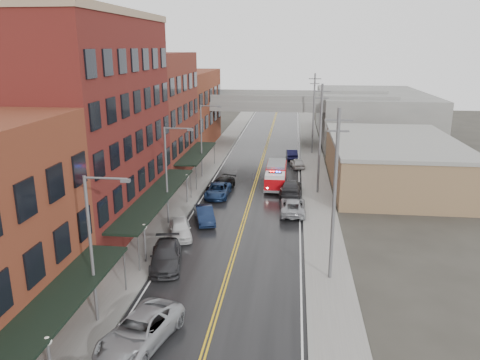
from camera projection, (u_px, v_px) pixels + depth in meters
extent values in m
cube|color=black|center=(249.00, 206.00, 47.92)|extent=(11.00, 160.00, 0.02)
cube|color=slate|center=(179.00, 202.00, 48.71)|extent=(3.00, 160.00, 0.15)
cube|color=slate|center=(321.00, 208.00, 47.09)|extent=(3.00, 160.00, 0.15)
cube|color=gray|center=(194.00, 203.00, 48.53)|extent=(0.30, 160.00, 0.15)
cube|color=gray|center=(304.00, 207.00, 47.27)|extent=(0.30, 160.00, 0.15)
cube|color=#5C1A18|center=(88.00, 127.00, 40.24)|extent=(9.00, 20.00, 18.00)
cube|color=maroon|center=(150.00, 116.00, 57.37)|extent=(9.00, 15.00, 15.00)
cube|color=brown|center=(183.00, 110.00, 74.49)|extent=(9.00, 20.00, 12.00)
cube|color=#866448|center=(392.00, 163.00, 55.01)|extent=(14.00, 22.00, 5.00)
cube|color=slate|center=(371.00, 115.00, 83.02)|extent=(18.00, 30.00, 8.00)
cube|color=black|center=(46.00, 314.00, 23.10)|extent=(2.60, 16.00, 0.18)
cylinder|color=slate|center=(125.00, 272.00, 30.64)|extent=(0.10, 0.10, 3.00)
cube|color=black|center=(156.00, 196.00, 41.25)|extent=(2.60, 18.00, 0.18)
cylinder|color=slate|center=(139.00, 254.00, 33.32)|extent=(0.10, 0.10, 3.00)
cylinder|color=slate|center=(191.00, 185.00, 49.74)|extent=(0.10, 0.10, 3.00)
cube|color=black|center=(197.00, 153.00, 57.96)|extent=(2.60, 13.00, 0.18)
cylinder|color=slate|center=(196.00, 178.00, 52.42)|extent=(0.10, 0.10, 3.00)
cylinder|color=slate|center=(214.00, 154.00, 64.07)|extent=(0.10, 0.10, 3.00)
sphere|color=silver|center=(47.00, 341.00, 21.10)|extent=(0.44, 0.44, 0.44)
cylinder|color=#59595B|center=(145.00, 246.00, 34.88)|extent=(0.14, 0.14, 2.80)
sphere|color=silver|center=(144.00, 227.00, 34.47)|extent=(0.44, 0.44, 0.44)
cylinder|color=#59595B|center=(187.00, 190.00, 48.25)|extent=(0.14, 0.14, 2.80)
sphere|color=silver|center=(187.00, 177.00, 47.84)|extent=(0.44, 0.44, 0.44)
cylinder|color=#59595B|center=(91.00, 252.00, 26.43)|extent=(0.18, 0.18, 9.00)
cylinder|color=#59595B|center=(106.00, 178.00, 25.09)|extent=(2.40, 0.12, 0.12)
cube|color=#59595B|center=(125.00, 181.00, 24.99)|extent=(0.50, 0.22, 0.18)
cylinder|color=#59595B|center=(166.00, 177.00, 41.71)|extent=(0.18, 0.18, 9.00)
cylinder|color=#59595B|center=(178.00, 128.00, 40.37)|extent=(2.40, 0.12, 0.12)
cube|color=#59595B|center=(190.00, 130.00, 40.27)|extent=(0.50, 0.22, 0.18)
cylinder|color=#59595B|center=(201.00, 142.00, 56.99)|extent=(0.18, 0.18, 9.00)
cylinder|color=#59595B|center=(210.00, 106.00, 55.65)|extent=(2.40, 0.12, 0.12)
cube|color=#59595B|center=(220.00, 107.00, 55.55)|extent=(0.50, 0.22, 0.18)
cylinder|color=#59595B|center=(334.00, 198.00, 31.15)|extent=(0.24, 0.24, 12.00)
cube|color=#59595B|center=(339.00, 120.00, 29.72)|extent=(1.80, 0.12, 0.12)
cube|color=#59595B|center=(338.00, 131.00, 29.91)|extent=(1.40, 0.12, 0.12)
cylinder|color=#59595B|center=(320.00, 140.00, 50.25)|extent=(0.24, 0.24, 12.00)
cube|color=#59595B|center=(322.00, 91.00, 48.82)|extent=(1.80, 0.12, 0.12)
cube|color=#59595B|center=(322.00, 98.00, 49.01)|extent=(1.40, 0.12, 0.12)
cylinder|color=#59595B|center=(313.00, 114.00, 69.35)|extent=(0.24, 0.24, 12.00)
cube|color=#59595B|center=(315.00, 79.00, 67.92)|extent=(1.80, 0.12, 0.12)
cube|color=#59595B|center=(315.00, 84.00, 68.11)|extent=(1.40, 0.12, 0.12)
cube|color=slate|center=(268.00, 103.00, 76.63)|extent=(40.00, 10.00, 1.50)
cube|color=slate|center=(202.00, 125.00, 78.88)|extent=(1.60, 8.00, 6.00)
cube|color=slate|center=(335.00, 127.00, 76.44)|extent=(1.60, 8.00, 6.00)
cube|color=#B2080E|center=(276.00, 172.00, 55.16)|extent=(2.28, 4.97, 1.89)
cube|color=#B2080E|center=(275.00, 183.00, 51.88)|extent=(2.27, 2.36, 1.35)
cube|color=silver|center=(275.00, 175.00, 51.63)|extent=(2.15, 2.18, 0.45)
cube|color=black|center=(275.00, 180.00, 51.97)|extent=(2.28, 1.45, 0.72)
cube|color=slate|center=(277.00, 164.00, 54.86)|extent=(2.05, 4.61, 0.27)
cube|color=black|center=(275.00, 173.00, 51.55)|extent=(1.44, 0.26, 0.13)
sphere|color=#FF0C0C|center=(271.00, 172.00, 51.58)|extent=(0.18, 0.18, 0.18)
sphere|color=#1933FF|center=(280.00, 172.00, 51.47)|extent=(0.18, 0.18, 0.18)
cylinder|color=black|center=(266.00, 189.00, 52.09)|extent=(0.90, 0.32, 0.90)
cylinder|color=black|center=(284.00, 189.00, 51.86)|extent=(0.90, 0.32, 0.90)
cylinder|color=black|center=(268.00, 181.00, 55.10)|extent=(0.90, 0.32, 0.90)
cylinder|color=black|center=(285.00, 181.00, 54.87)|extent=(0.90, 0.32, 0.90)
cylinder|color=black|center=(269.00, 176.00, 57.26)|extent=(0.90, 0.32, 0.90)
cylinder|color=black|center=(285.00, 176.00, 57.03)|extent=(0.90, 0.32, 0.90)
imported|color=#95979C|center=(140.00, 330.00, 25.43)|extent=(4.18, 6.50, 1.67)
imported|color=#29292B|center=(166.00, 256.00, 34.58)|extent=(3.24, 5.74, 1.57)
imported|color=silver|center=(180.00, 229.00, 39.87)|extent=(3.02, 4.77, 1.51)
imported|color=#0E1932|center=(204.00, 215.00, 43.25)|extent=(2.84, 4.68, 1.46)
imported|color=#15284F|center=(218.00, 190.00, 50.62)|extent=(2.44, 5.15, 1.42)
imported|color=black|center=(221.00, 185.00, 52.72)|extent=(3.25, 5.13, 1.39)
imported|color=#93959A|center=(293.00, 206.00, 45.50)|extent=(2.45, 5.26, 1.46)
imported|color=#28282B|center=(291.00, 187.00, 51.23)|extent=(2.50, 5.83, 1.67)
imported|color=#BBBBBB|center=(297.00, 163.00, 62.66)|extent=(2.23, 4.11, 1.33)
imported|color=black|center=(292.00, 154.00, 67.79)|extent=(1.82, 4.40, 1.42)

